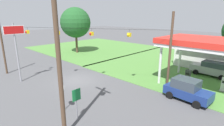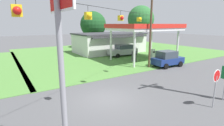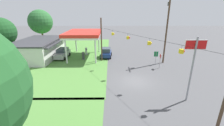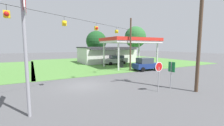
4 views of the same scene
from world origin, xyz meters
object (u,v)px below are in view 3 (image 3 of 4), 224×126
Objects in this scene: utility_pole_main at (167,26)px; fuel_pump_far at (86,51)px; gas_station_store at (39,49)px; stop_sign_roadside at (160,58)px; gas_station_canopy at (84,34)px; car_at_pumps_front at (106,52)px; fuel_pump_near at (83,56)px; tree_behind_station at (1,32)px; car_at_pumps_rear at (63,53)px; stop_sign_overhead at (194,58)px; tree_far_back at (41,22)px; route_sign at (156,55)px.

fuel_pump_far is at bearing 69.44° from utility_pole_main.
fuel_pump_far is (2.03, -9.22, -1.10)m from gas_station_store.
gas_station_canopy is at bearing -116.17° from stop_sign_roadside.
gas_station_canopy is 6.32× the size of fuel_pump_far.
gas_station_store is 3.04× the size of car_at_pumps_front.
tree_behind_station reaches higher than fuel_pump_near.
utility_pole_main reaches higher than stop_sign_roadside.
gas_station_canopy is 9.67m from gas_station_store.
fuel_pump_far is at bearing 0.00° from fuel_pump_near.
car_at_pumps_rear is (-0.33, -4.79, -0.84)m from gas_station_store.
stop_sign_overhead is (-14.18, -13.41, 4.05)m from fuel_pump_near.
tree_behind_station is (3.86, 31.20, -1.50)m from utility_pole_main.
car_at_pumps_front is at bearing -69.62° from fuel_pump_near.
utility_pole_main reaches higher than gas_station_canopy.
car_at_pumps_front is at bearing 71.26° from utility_pole_main.
fuel_pump_near is at bearing -109.52° from stop_sign_roadside.
tree_far_back is (14.73, 28.05, -0.27)m from utility_pole_main.
tree_behind_station is at bearing 83.24° from fuel_pump_near.
gas_station_store is 13.67m from car_at_pumps_front.
car_at_pumps_front is at bearing -114.71° from fuel_pump_far.
fuel_pump_far is 14.88m from route_sign.
tree_behind_station is (-1.76, 16.23, 4.40)m from fuel_pump_far.
gas_station_store is at bearing -160.93° from tree_far_back.
stop_sign_overhead is 0.86× the size of tree_behind_station.
fuel_pump_far is at bearing 63.18° from route_sign.
stop_sign_roadside is 9.87m from stop_sign_overhead.
fuel_pump_near is (-1.65, -9.22, -1.10)m from gas_station_store.
stop_sign_overhead is at bearing 172.74° from utility_pole_main.
fuel_pump_near is 1.00× the size of fuel_pump_far.
utility_pole_main reaches higher than car_at_pumps_rear.
gas_station_store is 12.63m from tree_far_back.
stop_sign_overhead is 0.57× the size of utility_pole_main.
fuel_pump_far is at bearing -77.60° from gas_station_store.
car_at_pumps_rear is 0.42× the size of utility_pole_main.
route_sign is 0.20× the size of utility_pole_main.
stop_sign_roadside reaches higher than car_at_pumps_front.
tree_behind_station reaches higher than stop_sign_overhead.
fuel_pump_near is 0.13× the size of utility_pole_main.
gas_station_store reaches higher than car_at_pumps_front.
tree_behind_station is (1.92, 16.23, 4.40)m from fuel_pump_near.
utility_pole_main reaches higher than stop_sign_overhead.
fuel_pump_far is 0.22× the size of stop_sign_overhead.
car_at_pumps_rear is 18.22m from route_sign.
fuel_pump_near is at bearing 82.64° from utility_pole_main.
tree_behind_station is (0.27, 7.01, 3.30)m from gas_station_store.
utility_pole_main reaches higher than gas_station_store.
route_sign reaches higher than car_at_pumps_rear.
fuel_pump_near is at bearing 76.15° from car_at_pumps_rear.
utility_pole_main reaches higher than car_at_pumps_front.
car_at_pumps_front is at bearing -125.41° from stop_sign_roadside.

